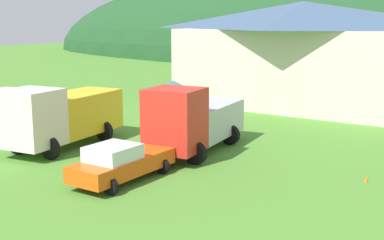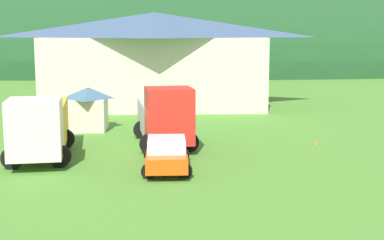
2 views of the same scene
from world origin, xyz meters
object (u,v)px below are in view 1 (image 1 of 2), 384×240
Objects in this scene: light_truck_cream at (27,102)px; traffic_cone_near_pickup at (101,134)px; service_pickup_orange at (121,162)px; play_shed_cream at (173,102)px; heavy_rig_striped at (60,115)px; depot_building at (301,53)px; crane_truck_red at (192,120)px; traffic_cone_mid_row at (366,182)px.

light_truck_cream is 11.54× the size of traffic_cone_near_pickup.
play_shed_cream is at bearing -155.05° from service_pickup_orange.
heavy_rig_striped is (7.99, -4.13, 0.60)m from light_truck_cream.
play_shed_cream reaches higher than service_pickup_orange.
play_shed_cream is 8.54m from heavy_rig_striped.
depot_building reaches higher than light_truck_cream.
traffic_cone_near_pickup is (7.54, -0.64, -1.18)m from light_truck_cream.
play_shed_cream is 5.45m from traffic_cone_near_pickup.
heavy_rig_striped reaches higher than service_pickup_orange.
depot_building reaches higher than crane_truck_red.
service_pickup_orange is at bearing -64.32° from play_shed_cream.
traffic_cone_mid_row is (14.02, -5.35, -1.48)m from play_shed_cream.
heavy_rig_striped reaches higher than play_shed_cream.
play_shed_cream is 6.05× the size of traffic_cone_near_pickup.
crane_truck_red is 13.71× the size of traffic_cone_mid_row.
play_shed_cream is 5.23× the size of traffic_cone_mid_row.
light_truck_cream is at bearing 175.18° from traffic_cone_near_pickup.
crane_truck_red is at bearing 75.49° from light_truck_cream.
service_pickup_orange is at bearing 55.09° from light_truck_cream.
traffic_cone_mid_row is (15.75, -0.40, 0.00)m from traffic_cone_near_pickup.
depot_building is at bearing -177.56° from service_pickup_orange.
depot_building is 16.92m from crane_truck_red.
traffic_cone_mid_row is at bearing -20.89° from play_shed_cream.
light_truck_cream is 9.97× the size of traffic_cone_mid_row.
play_shed_cream is (-4.09, -11.27, -2.70)m from depot_building.
service_pickup_orange is at bearing -40.97° from traffic_cone_near_pickup.
crane_truck_red reaches higher than service_pickup_orange.
light_truck_cream is 0.71× the size of heavy_rig_striped.
traffic_cone_near_pickup is at bearing -102.19° from crane_truck_red.
play_shed_cream is 15.08m from traffic_cone_mid_row.
traffic_cone_near_pickup is (-0.45, 3.49, -1.79)m from heavy_rig_striped.
depot_building is 2.57× the size of heavy_rig_striped.
service_pickup_orange is (5.32, -11.07, -0.66)m from play_shed_cream.
service_pickup_orange is 9.17× the size of traffic_cone_mid_row.
heavy_rig_striped is 1.02× the size of crane_truck_red.
traffic_cone_mid_row is at bearing 82.42° from crane_truck_red.
light_truck_cream is at bearing 177.44° from traffic_cone_mid_row.
heavy_rig_striped is at bearing 52.62° from light_truck_cream.
heavy_rig_striped is 16.15× the size of traffic_cone_near_pickup.
traffic_cone_near_pickup is (-7.06, 6.13, -0.83)m from service_pickup_orange.
service_pickup_orange is (0.16, -5.64, -0.91)m from crane_truck_red.
depot_building is 12.29m from play_shed_cream.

